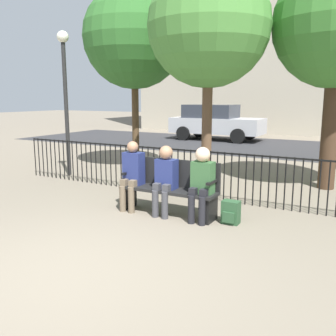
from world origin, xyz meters
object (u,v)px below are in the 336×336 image
Objects in this scene: seated_person_2 at (202,180)px; park_bench at (170,185)px; seated_person_0 at (132,172)px; backpack at (231,212)px; parked_car_0 at (215,122)px; tree_3 at (134,38)px; tree_1 at (209,26)px; lamp_post at (65,81)px; seated_person_1 at (165,176)px.

park_bench is at bearing 168.44° from seated_person_2.
backpack is at bearing 3.75° from seated_person_0.
parked_car_0 is at bearing 108.08° from park_bench.
seated_person_0 is 0.25× the size of tree_3.
tree_3 reaches higher than seated_person_0.
parked_car_0 is at bearing 110.66° from tree_1.
seated_person_0 is 0.34× the size of lamp_post.
tree_3 is at bearing 129.98° from seated_person_1.
tree_1 is at bearing -69.34° from parked_car_0.
lamp_post reaches higher than seated_person_0.
backpack is at bearing -57.70° from tree_1.
seated_person_1 is at bearing -0.17° from seated_person_0.
tree_3 reaches higher than parked_car_0.
lamp_post reaches higher than parked_car_0.
seated_person_1 reaches higher than backpack.
seated_person_0 is at bearing -75.40° from parked_car_0.
backpack is 0.08× the size of tree_1.
tree_3 is 2.25m from lamp_post.
tree_3 reaches higher than seated_person_2.
tree_3 is at bearing 135.92° from seated_person_2.
tree_1 is 1.11× the size of parked_car_0.
tree_3 is (-2.84, 3.39, 2.84)m from seated_person_1.
seated_person_2 is at bearing -44.08° from tree_3.
seated_person_0 is at bearing -57.18° from tree_3.
seated_person_2 is 3.59m from tree_1.
backpack is 0.09× the size of parked_car_0.
parked_car_0 reaches higher than seated_person_1.
lamp_post reaches higher than seated_person_1.
tree_3 is at bearing 61.03° from lamp_post.
seated_person_0 is at bearing -176.25° from backpack.
tree_1 reaches higher than seated_person_0.
seated_person_1 is 11.55m from parked_car_0.
lamp_post is 0.84× the size of parked_car_0.
seated_person_0 is 0.26× the size of tree_1.
seated_person_1 is at bearing -72.24° from parked_car_0.
parked_car_0 is (-4.18, 11.00, 0.16)m from seated_person_2.
park_bench is 5.29m from tree_3.
park_bench is at bearing 10.58° from seated_person_0.
tree_1 is at bearing 122.30° from backpack.
seated_person_2 is 3.26× the size of backpack.
backpack is (0.45, 0.12, -0.50)m from seated_person_2.
lamp_post is (-3.80, 1.58, 1.85)m from park_bench.
seated_person_0 is at bearing 179.97° from seated_person_2.
tree_1 is (0.46, 2.19, 2.71)m from seated_person_0.
park_bench reaches higher than backpack.
seated_person_0 is (-0.69, -0.13, 0.18)m from park_bench.
tree_3 is at bearing -84.91° from parked_car_0.
lamp_post is (-4.88, 1.60, 2.16)m from backpack.
park_bench is 1.45× the size of seated_person_1.
park_bench is 11.44m from parked_car_0.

